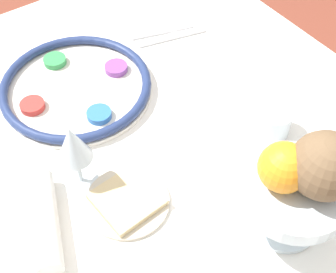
% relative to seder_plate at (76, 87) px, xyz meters
% --- Properties ---
extents(dining_table, '(1.26, 1.06, 0.73)m').
position_rel_seder_plate_xyz_m(dining_table, '(0.26, 0.03, -0.38)').
color(dining_table, white).
rests_on(dining_table, ground_plane).
extents(seder_plate, '(0.33, 0.33, 0.03)m').
position_rel_seder_plate_xyz_m(seder_plate, '(0.00, 0.00, 0.00)').
color(seder_plate, silver).
rests_on(seder_plate, dining_table).
extents(wine_glass, '(0.06, 0.06, 0.15)m').
position_rel_seder_plate_xyz_m(wine_glass, '(0.22, -0.10, 0.09)').
color(wine_glass, silver).
rests_on(wine_glass, dining_table).
extents(fruit_stand, '(0.18, 0.18, 0.12)m').
position_rel_seder_plate_xyz_m(fruit_stand, '(0.50, 0.14, 0.07)').
color(fruit_stand, silver).
rests_on(fruit_stand, dining_table).
extents(orange_fruit, '(0.08, 0.08, 0.08)m').
position_rel_seder_plate_xyz_m(orange_fruit, '(0.48, 0.12, 0.14)').
color(orange_fruit, orange).
rests_on(orange_fruit, fruit_stand).
extents(coconut, '(0.11, 0.11, 0.11)m').
position_rel_seder_plate_xyz_m(coconut, '(0.52, 0.17, 0.15)').
color(coconut, brown).
rests_on(coconut, fruit_stand).
extents(bread_plate, '(0.15, 0.15, 0.02)m').
position_rel_seder_plate_xyz_m(bread_plate, '(0.31, -0.06, -0.01)').
color(bread_plate, beige).
rests_on(bread_plate, dining_table).
extents(napkin_roll, '(0.19, 0.11, 0.05)m').
position_rel_seder_plate_xyz_m(napkin_roll, '(0.27, -0.20, 0.01)').
color(napkin_roll, white).
rests_on(napkin_roll, dining_table).
extents(cup_near, '(0.07, 0.07, 0.06)m').
position_rel_seder_plate_xyz_m(cup_near, '(0.33, 0.27, 0.01)').
color(cup_near, silver).
rests_on(cup_near, dining_table).
extents(fork_left, '(0.07, 0.17, 0.01)m').
position_rel_seder_plate_xyz_m(fork_left, '(-0.06, 0.28, -0.01)').
color(fork_left, silver).
rests_on(fork_left, dining_table).
extents(fork_right, '(0.06, 0.17, 0.01)m').
position_rel_seder_plate_xyz_m(fork_right, '(-0.03, 0.28, -0.01)').
color(fork_right, silver).
rests_on(fork_right, dining_table).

